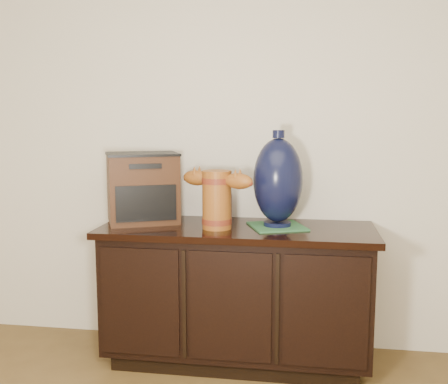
% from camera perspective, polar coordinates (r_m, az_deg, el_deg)
% --- Properties ---
extents(sideboard, '(1.46, 0.56, 0.75)m').
position_cam_1_polar(sideboard, '(2.90, 1.40, -10.93)').
color(sideboard, black).
rests_on(sideboard, ground).
extents(terracotta_vessel, '(0.42, 0.25, 0.31)m').
position_cam_1_polar(terracotta_vessel, '(2.73, -0.78, -0.45)').
color(terracotta_vessel, '#9C571C').
rests_on(terracotta_vessel, sideboard).
extents(tv_radio, '(0.48, 0.44, 0.39)m').
position_cam_1_polar(tv_radio, '(2.94, -8.83, 0.47)').
color(tv_radio, '#3A1E0E').
rests_on(tv_radio, sideboard).
extents(green_mat, '(0.35, 0.35, 0.01)m').
position_cam_1_polar(green_mat, '(2.81, 5.81, -3.73)').
color(green_mat, '#2E683A').
rests_on(green_mat, sideboard).
extents(lamp_base, '(0.34, 0.34, 0.51)m').
position_cam_1_polar(lamp_base, '(2.77, 5.88, 1.23)').
color(lamp_base, black).
rests_on(lamp_base, green_mat).
extents(spray_can, '(0.06, 0.06, 0.17)m').
position_cam_1_polar(spray_can, '(3.00, 0.31, -1.42)').
color(spray_can, '#590F18').
rests_on(spray_can, sideboard).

